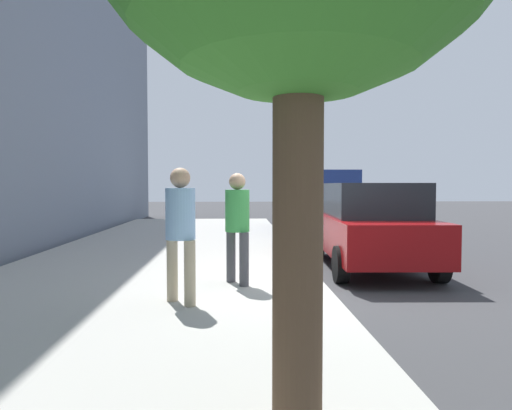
# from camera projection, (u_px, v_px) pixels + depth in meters

# --- Properties ---
(ground_plane) EXTENTS (80.00, 80.00, 0.00)m
(ground_plane) POSITION_uv_depth(u_px,v_px,m) (319.00, 286.00, 8.04)
(ground_plane) COLOR #38383A
(ground_plane) RESTS_ON ground
(sidewalk_slab) EXTENTS (28.00, 6.00, 0.15)m
(sidewalk_slab) POSITION_uv_depth(u_px,v_px,m) (143.00, 283.00, 7.90)
(sidewalk_slab) COLOR #A8A59E
(sidewalk_slab) RESTS_ON ground_plane
(parking_meter) EXTENTS (0.36, 0.12, 1.41)m
(parking_meter) POSITION_uv_depth(u_px,v_px,m) (277.00, 219.00, 7.86)
(parking_meter) COLOR gray
(parking_meter) RESTS_ON sidewalk_slab
(pedestrian_at_meter) EXTENTS (0.47, 0.39, 1.77)m
(pedestrian_at_meter) POSITION_uv_depth(u_px,v_px,m) (237.00, 219.00, 7.47)
(pedestrian_at_meter) COLOR #47474C
(pedestrian_at_meter) RESTS_ON sidewalk_slab
(pedestrian_bystander) EXTENTS (0.44, 0.42, 1.81)m
(pedestrian_bystander) POSITION_uv_depth(u_px,v_px,m) (181.00, 223.00, 6.23)
(pedestrian_bystander) COLOR tan
(pedestrian_bystander) RESTS_ON sidewalk_slab
(parked_sedan_near) EXTENTS (4.47, 2.10, 1.77)m
(parked_sedan_near) POSITION_uv_depth(u_px,v_px,m) (371.00, 226.00, 9.65)
(parked_sedan_near) COLOR maroon
(parked_sedan_near) RESTS_ON ground_plane
(parked_van_far) EXTENTS (5.26, 2.25, 2.18)m
(parked_van_far) POSITION_uv_depth(u_px,v_px,m) (316.00, 199.00, 16.32)
(parked_van_far) COLOR navy
(parked_van_far) RESTS_ON ground_plane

